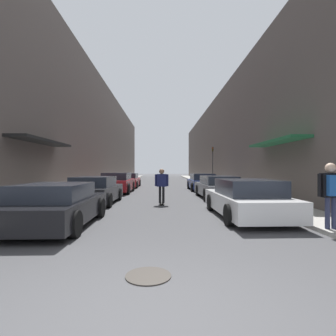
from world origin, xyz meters
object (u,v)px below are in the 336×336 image
parked_car_left_2 (117,183)px  pedestrian (331,188)px  parked_car_left_0 (57,205)px  traffic_light (213,161)px  parked_car_left_3 (128,180)px  parked_car_right_0 (246,199)px  manhole_cover (148,276)px  parked_car_right_1 (218,187)px  parked_car_left_1 (95,191)px  parked_car_right_2 (202,182)px  skateboarder (162,183)px

parked_car_left_2 → pedestrian: bearing=-57.2°
parked_car_left_0 → traffic_light: size_ratio=1.09×
parked_car_left_3 → parked_car_right_0: parked_car_right_0 is taller
parked_car_left_0 → manhole_cover: (2.79, -3.52, -0.59)m
parked_car_right_1 → pedestrian: pedestrian is taller
parked_car_left_0 → parked_car_left_1: size_ratio=1.00×
parked_car_left_2 → parked_car_right_2: 6.44m
pedestrian → parked_car_left_0: bearing=172.0°
parked_car_left_0 → parked_car_right_0: 5.99m
parked_car_right_0 → skateboarder: bearing=131.7°
pedestrian → traffic_light: bearing=86.8°
parked_car_right_2 → pedestrian: size_ratio=2.50×
skateboarder → manhole_cover: (-0.20, -8.01, -1.00)m
parked_car_left_3 → parked_car_right_0: bearing=-68.0°
skateboarder → parked_car_right_2: bearing=68.9°
manhole_cover → traffic_light: (5.68, 24.12, 2.46)m
parked_car_left_2 → parked_car_left_0: bearing=-89.8°
parked_car_right_0 → parked_car_right_1: parked_car_right_0 is taller
parked_car_right_2 → traffic_light: size_ratio=1.08×
parked_car_left_3 → traffic_light: traffic_light is taller
parked_car_left_1 → manhole_cover: parked_car_left_1 is taller
parked_car_left_3 → pedestrian: bearing=-66.6°
parked_car_right_0 → parked_car_right_2: bearing=89.0°
parked_car_left_1 → manhole_cover: size_ratio=6.00×
parked_car_left_0 → skateboarder: skateboarder is taller
parked_car_left_2 → manhole_cover: bearing=-78.5°
parked_car_left_2 → pedestrian: (7.31, -11.36, 0.49)m
parked_car_left_2 → manhole_cover: (2.83, -13.86, -0.66)m
parked_car_right_1 → traffic_light: 14.10m
skateboarder → traffic_light: bearing=71.2°
parked_car_right_0 → skateboarder: (-2.87, 3.22, 0.39)m
parked_car_right_1 → pedestrian: bearing=-81.4°
parked_car_left_2 → skateboarder: size_ratio=2.55×
parked_car_right_1 → traffic_light: bearing=80.2°
parked_car_left_3 → parked_car_left_0: bearing=-90.0°
pedestrian → parked_car_right_0: bearing=121.7°
parked_car_right_0 → traffic_light: bearing=82.3°
parked_car_left_1 → pedestrian: size_ratio=2.52×
traffic_light → parked_car_left_1: bearing=-118.6°
parked_car_right_0 → manhole_cover: 5.72m
parked_car_right_2 → pedestrian: 13.52m
parked_car_left_0 → parked_car_right_1: bearing=48.3°
parked_car_right_0 → skateboarder: size_ratio=2.80×
parked_car_left_0 → parked_car_right_2: size_ratio=1.01×
parked_car_left_1 → parked_car_left_3: bearing=89.2°
parked_car_left_0 → parked_car_right_0: (5.86, 1.27, 0.02)m
parked_car_left_0 → parked_car_left_1: (-0.14, 4.80, 0.02)m
parked_car_left_2 → traffic_light: size_ratio=1.08×
parked_car_left_0 → parked_car_right_1: parked_car_right_1 is taller
parked_car_right_0 → traffic_light: size_ratio=1.19×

